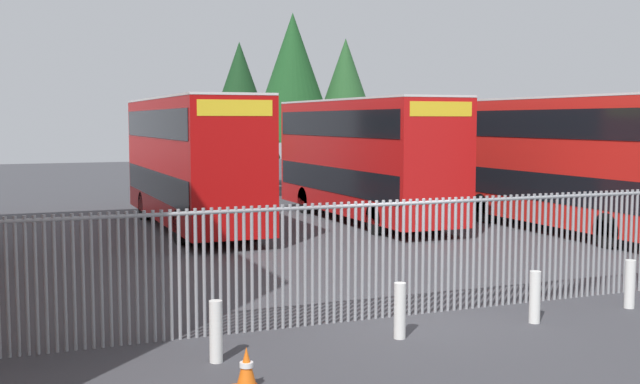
% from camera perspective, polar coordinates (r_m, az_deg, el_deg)
% --- Properties ---
extents(ground_plane, '(100.00, 100.00, 0.00)m').
position_cam_1_polar(ground_plane, '(22.20, -3.91, -4.27)').
color(ground_plane, '#3D3D42').
extents(palisade_fence, '(15.15, 0.14, 2.35)m').
position_cam_1_polar(palisade_fence, '(14.52, 4.36, -4.62)').
color(palisade_fence, gray).
rests_on(palisade_fence, ground).
extents(double_decker_bus_near_gate, '(2.54, 10.81, 4.42)m').
position_cam_1_polar(double_decker_bus_near_gate, '(26.97, 17.34, 2.36)').
color(double_decker_bus_near_gate, red).
rests_on(double_decker_bus_near_gate, ground).
extents(double_decker_bus_behind_fence_left, '(2.54, 10.81, 4.42)m').
position_cam_1_polar(double_decker_bus_behind_fence_left, '(26.80, -9.33, 2.51)').
color(double_decker_bus_behind_fence_left, '#B70C0C').
rests_on(double_decker_bus_behind_fence_left, ground).
extents(double_decker_bus_behind_fence_right, '(2.54, 10.81, 4.42)m').
position_cam_1_polar(double_decker_bus_behind_fence_right, '(28.52, 3.17, 2.73)').
color(double_decker_bus_behind_fence_right, red).
rests_on(double_decker_bus_behind_fence_right, ground).
extents(bollard_near_left, '(0.20, 0.20, 0.95)m').
position_cam_1_polar(bollard_near_left, '(12.15, -7.57, -10.02)').
color(bollard_near_left, silver).
rests_on(bollard_near_left, ground).
extents(bollard_center_front, '(0.20, 0.20, 0.95)m').
position_cam_1_polar(bollard_center_front, '(13.37, 5.82, -8.58)').
color(bollard_center_front, silver).
rests_on(bollard_center_front, ground).
extents(bollard_near_right, '(0.20, 0.20, 0.95)m').
position_cam_1_polar(bollard_near_right, '(14.81, 15.35, -7.37)').
color(bollard_near_right, silver).
rests_on(bollard_near_right, ground).
extents(bollard_far_right, '(0.20, 0.20, 0.95)m').
position_cam_1_polar(bollard_far_right, '(16.54, 21.59, -6.24)').
color(bollard_far_right, silver).
rests_on(bollard_far_right, ground).
extents(traffic_cone_by_gate, '(0.34, 0.34, 0.59)m').
position_cam_1_polar(traffic_cone_by_gate, '(10.99, -5.37, -12.64)').
color(traffic_cone_by_gate, orange).
rests_on(traffic_cone_by_gate, ground).
extents(tree_tall_back, '(3.77, 3.77, 8.33)m').
position_cam_1_polar(tree_tall_back, '(45.42, 1.87, 7.69)').
color(tree_tall_back, '#4C3823').
rests_on(tree_tall_back, ground).
extents(tree_short_side, '(3.88, 3.88, 7.39)m').
position_cam_1_polar(tree_short_side, '(37.86, -5.85, 6.63)').
color(tree_short_side, '#4C3823').
rests_on(tree_short_side, ground).
extents(tree_mid_row, '(5.00, 5.00, 9.62)m').
position_cam_1_polar(tree_mid_row, '(44.23, -1.98, 8.31)').
color(tree_mid_row, '#4C3823').
rests_on(tree_mid_row, ground).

